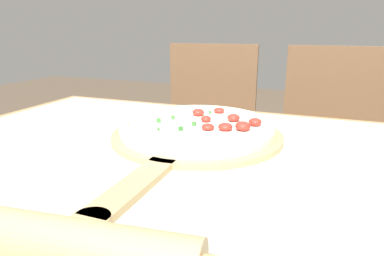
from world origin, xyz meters
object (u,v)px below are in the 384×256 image
at_px(rolling_pin, 18,236).
at_px(chair_left, 208,134).
at_px(chair_right, 329,148).
at_px(pizza_peel, 193,138).
at_px(pizza, 198,127).

bearing_deg(rolling_pin, chair_left, 98.70).
bearing_deg(chair_right, pizza_peel, -111.27).
height_order(pizza_peel, chair_right, chair_right).
relative_size(rolling_pin, chair_left, 0.53).
xyz_separation_m(pizza_peel, chair_right, (0.29, 0.71, -0.22)).
xyz_separation_m(pizza, chair_left, (-0.20, 0.68, -0.24)).
bearing_deg(pizza_peel, rolling_pin, -93.91).
bearing_deg(chair_right, chair_left, -179.00).
distance_m(pizza, chair_right, 0.78).
distance_m(rolling_pin, chair_left, 1.16).
distance_m(pizza_peel, rolling_pin, 0.42).
distance_m(pizza_peel, pizza, 0.03).
bearing_deg(pizza_peel, pizza, 87.15).
bearing_deg(chair_left, chair_right, -6.69).
distance_m(pizza, chair_left, 0.75).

